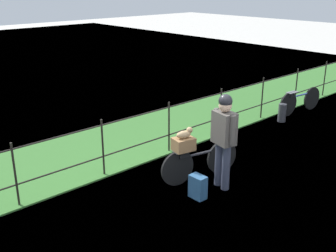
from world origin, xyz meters
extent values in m
plane|color=beige|center=(0.00, 0.00, 0.00)|extent=(60.00, 60.00, 0.00)
cube|color=#38702D|center=(0.00, 3.08, 0.01)|extent=(27.00, 2.40, 0.03)
cylinder|color=#28231E|center=(-2.45, 1.99, 0.55)|extent=(0.04, 0.04, 1.10)
cylinder|color=#28231E|center=(-0.82, 1.99, 0.55)|extent=(0.04, 0.04, 1.10)
cylinder|color=#28231E|center=(0.82, 1.99, 0.55)|extent=(0.04, 0.04, 1.10)
cylinder|color=#28231E|center=(2.45, 1.99, 0.55)|extent=(0.04, 0.04, 1.10)
cylinder|color=#28231E|center=(4.09, 1.99, 0.55)|extent=(0.04, 0.04, 1.10)
cylinder|color=#28231E|center=(5.73, 1.99, 0.55)|extent=(0.04, 0.04, 1.10)
cylinder|color=#28231E|center=(7.36, 1.99, 0.55)|extent=(0.04, 0.04, 1.10)
cylinder|color=#28231E|center=(0.00, 1.99, 0.38)|extent=(18.00, 0.03, 0.03)
cylinder|color=#28231E|center=(0.00, 1.99, 0.99)|extent=(18.00, 0.03, 0.03)
cylinder|color=black|center=(0.87, 0.60, 0.32)|extent=(0.64, 0.18, 0.64)
cylinder|color=black|center=(-0.08, 0.80, 0.32)|extent=(0.64, 0.18, 0.64)
cylinder|color=#2D2D33|center=(0.40, 0.70, 0.50)|extent=(0.75, 0.20, 0.04)
cube|color=black|center=(0.04, 0.78, 0.54)|extent=(0.21, 0.13, 0.06)
cube|color=slate|center=(0.04, 0.78, 0.64)|extent=(0.39, 0.23, 0.02)
cube|color=olive|center=(0.04, 0.78, 0.76)|extent=(0.41, 0.34, 0.22)
ellipsoid|color=tan|center=(0.04, 0.78, 0.93)|extent=(0.30, 0.20, 0.13)
sphere|color=tan|center=(0.16, 0.75, 0.99)|extent=(0.11, 0.11, 0.11)
cylinder|color=#383D51|center=(0.47, 0.33, 0.41)|extent=(0.14, 0.14, 0.82)
cylinder|color=#383D51|center=(0.43, 0.13, 0.41)|extent=(0.14, 0.14, 0.82)
cube|color=#4C4742|center=(0.45, 0.23, 1.10)|extent=(0.34, 0.45, 0.56)
cylinder|color=#4C4742|center=(0.50, 0.44, 1.13)|extent=(0.10, 0.10, 0.50)
cylinder|color=#4C4742|center=(0.40, 0.01, 1.13)|extent=(0.10, 0.10, 0.50)
sphere|color=tan|center=(0.45, 0.23, 1.49)|extent=(0.22, 0.22, 0.22)
sphere|color=black|center=(0.45, 0.23, 1.57)|extent=(0.23, 0.23, 0.23)
cube|color=#28517A|center=(-0.14, 0.24, 0.20)|extent=(0.18, 0.28, 0.40)
cylinder|color=#38383D|center=(4.29, 1.49, 0.23)|extent=(0.20, 0.20, 0.47)
cylinder|color=black|center=(5.82, 1.53, 0.32)|extent=(0.64, 0.12, 0.64)
cylinder|color=black|center=(4.81, 1.65, 0.32)|extent=(0.64, 0.12, 0.64)
cylinder|color=#3D569E|center=(5.32, 1.59, 0.50)|extent=(0.79, 0.14, 0.04)
cube|color=black|center=(4.93, 1.64, 0.54)|extent=(0.21, 0.11, 0.06)
cube|color=slate|center=(4.93, 1.64, 0.63)|extent=(0.38, 0.20, 0.02)
camera|label=1|loc=(-4.59, -3.88, 3.43)|focal=43.75mm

